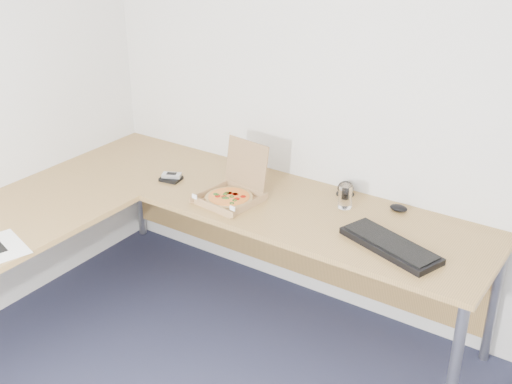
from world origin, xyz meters
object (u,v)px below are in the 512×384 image
Objects in this scene: drinking_glass at (345,196)px; keyboard at (390,246)px; wallet at (171,179)px; desk at (162,217)px; pizza_box at (231,195)px.

keyboard is (0.36, -0.26, -0.05)m from drinking_glass.
wallet is at bearing -165.78° from drinking_glass.
desk is at bearing -145.35° from keyboard.
drinking_glass reaches higher than wallet.
keyboard is at bearing 15.45° from desk.
pizza_box is at bearing 54.52° from desk.
desk is at bearing -142.87° from drinking_glass.
keyboard is (0.90, 0.00, -0.02)m from pizza_box.
drinking_glass is 0.25× the size of keyboard.
keyboard reaches higher than desk.
wallet is at bearing -161.46° from keyboard.
wallet is (-0.43, 0.02, -0.02)m from pizza_box.
desk is at bearing -65.69° from wallet.
pizza_box reaches higher than wallet.
desk is 5.11× the size of keyboard.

